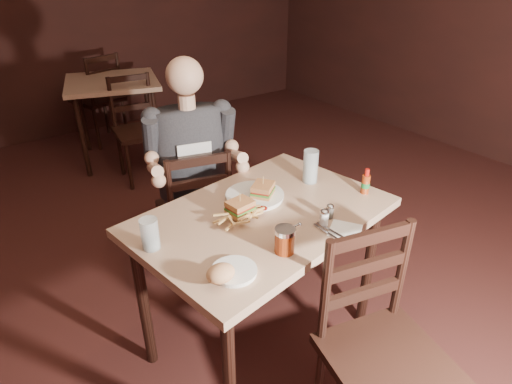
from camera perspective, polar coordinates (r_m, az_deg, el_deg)
room_shell at (r=1.87m, az=3.01°, el=18.18°), size 7.00×7.00×7.00m
main_table at (r=1.91m, az=0.89°, el=-5.12°), size 1.19×0.89×0.77m
bg_table at (r=4.25m, az=-18.54°, el=12.82°), size 1.00×1.00×0.77m
chair_far at (r=2.55m, az=-8.14°, el=-2.59°), size 0.49×0.52×0.86m
chair_near at (r=1.74m, az=17.17°, el=-20.72°), size 0.52×0.55×0.91m
bg_chair_far at (r=4.82m, az=-20.37°, el=11.55°), size 0.54×0.56×0.92m
bg_chair_near at (r=3.82m, az=-15.21°, el=7.82°), size 0.47×0.50×0.88m
diner at (r=2.30m, az=-8.63°, el=6.52°), size 0.59×0.51×0.88m
dinner_plate at (r=1.97m, az=-0.16°, el=-0.58°), size 0.30×0.30×0.01m
sandwich_left at (r=1.80m, az=-2.14°, el=-1.61°), size 0.11×0.10×0.09m
sandwich_right at (r=1.94m, az=0.94°, el=0.72°), size 0.14×0.13×0.09m
fries_pile at (r=1.78m, az=-2.12°, el=-3.05°), size 0.27×0.21×0.04m
ketchup_dollop at (r=1.85m, az=0.88°, el=-2.19°), size 0.05×0.05×0.01m
glass_left at (r=1.66m, az=-13.97°, el=-5.46°), size 0.08×0.08×0.13m
glass_right at (r=2.10m, az=7.28°, el=3.41°), size 0.08×0.08×0.17m
hot_sauce at (r=2.05m, az=14.45°, el=1.41°), size 0.04×0.04×0.12m
salt_shaker at (r=1.78m, az=9.06°, el=-3.42°), size 0.04×0.04×0.07m
pepper_shaker at (r=1.84m, az=9.81°, el=-2.58°), size 0.04×0.04×0.06m
syrup_dispenser at (r=1.60m, az=3.86°, el=-6.44°), size 0.09×0.09×0.10m
napkin at (r=1.78m, az=11.79°, el=-5.04°), size 0.18×0.18×0.00m
knife at (r=1.75m, az=10.55°, el=-5.43°), size 0.02×0.20×0.00m
fork at (r=1.74m, az=9.42°, el=-5.34°), size 0.01×0.15×0.00m
side_plate at (r=1.52m, az=-2.94°, el=-10.60°), size 0.18×0.18×0.01m
bread_roll at (r=1.46m, az=-4.75°, el=-10.75°), size 0.11×0.10×0.06m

